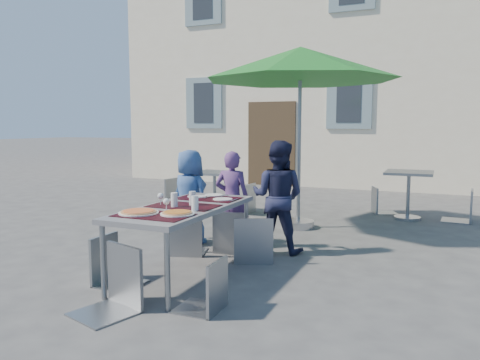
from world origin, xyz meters
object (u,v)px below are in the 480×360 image
at_px(dining_table, 184,211).
at_px(child_0, 190,197).
at_px(chair_0, 186,209).
at_px(pizza_near_left, 139,212).
at_px(chair_4, 207,254).
at_px(chair_3, 111,231).
at_px(bg_chair_l_1, 380,184).
at_px(chair_1, 233,206).
at_px(chair_2, 254,211).
at_px(cafe_table_1, 409,185).
at_px(bg_chair_r_1, 465,185).
at_px(pizza_near_right, 177,213).
at_px(chair_5, 113,240).
at_px(patio_umbrella, 300,65).
at_px(bg_chair_l_0, 177,175).
at_px(cafe_table_0, 215,185).
at_px(child_2, 278,197).
at_px(bg_chair_r_0, 245,180).
at_px(child_1, 232,199).

height_order(dining_table, child_0, child_0).
bearing_deg(chair_0, pizza_near_left, -79.87).
bearing_deg(pizza_near_left, chair_4, -12.26).
relative_size(chair_3, bg_chair_l_1, 1.03).
distance_m(chair_1, chair_2, 0.46).
relative_size(dining_table, cafe_table_1, 2.27).
bearing_deg(chair_4, bg_chair_l_1, 81.56).
height_order(chair_1, bg_chair_r_1, bg_chair_r_1).
bearing_deg(child_0, pizza_near_right, 133.54).
height_order(chair_4, chair_5, chair_5).
bearing_deg(chair_2, patio_umbrella, 91.48).
bearing_deg(bg_chair_l_0, dining_table, -57.82).
bearing_deg(pizza_near_left, bg_chair_r_1, 58.40).
distance_m(chair_0, bg_chair_l_0, 3.61).
height_order(chair_2, cafe_table_1, chair_2).
distance_m(cafe_table_0, bg_chair_l_1, 3.00).
xyz_separation_m(pizza_near_left, bg_chair_r_1, (2.97, 4.83, -0.17)).
relative_size(chair_2, bg_chair_r_1, 0.99).
bearing_deg(chair_4, child_2, 92.15).
relative_size(child_0, patio_umbrella, 0.43).
bearing_deg(chair_4, dining_table, 131.98).
height_order(bg_chair_r_0, cafe_table_1, bg_chair_r_0).
height_order(child_2, bg_chair_l_0, child_2).
xyz_separation_m(chair_1, chair_3, (-0.63, -1.53, -0.06)).
bearing_deg(dining_table, bg_chair_r_0, 103.12).
xyz_separation_m(cafe_table_0, bg_chair_l_0, (-1.00, 0.33, 0.10)).
bearing_deg(child_2, chair_5, 73.36).
distance_m(child_1, chair_5, 2.34).
distance_m(child_1, chair_2, 0.73).
relative_size(pizza_near_left, chair_2, 0.37).
distance_m(pizza_near_left, child_2, 2.01).
relative_size(pizza_near_right, chair_0, 0.33).
bearing_deg(dining_table, pizza_near_right, -66.64).
height_order(pizza_near_left, child_0, child_0).
height_order(pizza_near_right, child_2, child_2).
relative_size(pizza_near_left, child_1, 0.30).
relative_size(pizza_near_right, bg_chair_l_1, 0.36).
bearing_deg(pizza_near_right, chair_2, 77.35).
xyz_separation_m(pizza_near_right, bg_chair_l_1, (1.24, 4.98, -0.25)).
bearing_deg(chair_2, chair_3, -128.71).
distance_m(pizza_near_left, chair_2, 1.49).
xyz_separation_m(pizza_near_right, bg_chair_l_0, (-2.55, 4.20, -0.16)).
distance_m(chair_1, cafe_table_1, 3.62).
distance_m(child_0, chair_0, 0.59).
bearing_deg(pizza_near_right, pizza_near_left, -164.61).
bearing_deg(pizza_near_right, cafe_table_0, 111.85).
bearing_deg(cafe_table_0, child_2, -47.33).
bearing_deg(cafe_table_0, bg_chair_r_0, 20.07).
xyz_separation_m(dining_table, pizza_near_right, (0.19, -0.44, 0.07)).
relative_size(chair_1, bg_chair_l_1, 1.13).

